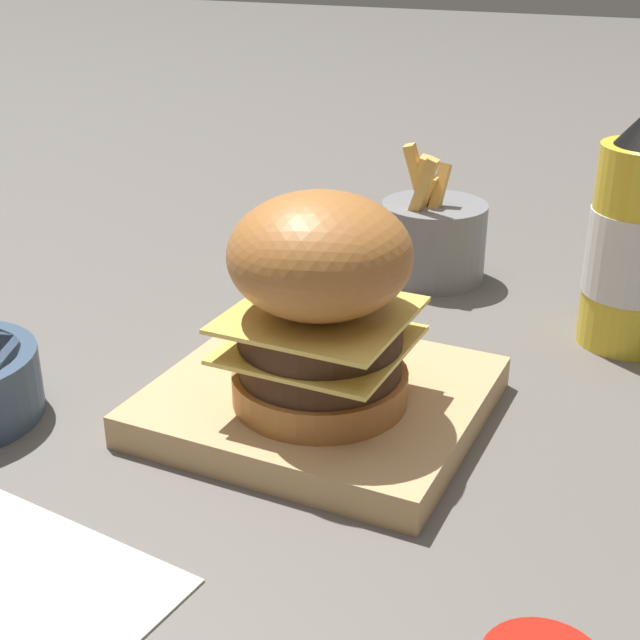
% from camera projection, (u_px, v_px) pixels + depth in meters
% --- Properties ---
extents(ground_plane, '(6.00, 6.00, 0.00)m').
position_uv_depth(ground_plane, '(273.00, 413.00, 0.63)').
color(ground_plane, '#5B5651').
extents(serving_board, '(0.22, 0.20, 0.02)m').
position_uv_depth(serving_board, '(320.00, 400.00, 0.63)').
color(serving_board, tan).
rests_on(serving_board, ground_plane).
extents(burger, '(0.12, 0.12, 0.14)m').
position_uv_depth(burger, '(320.00, 300.00, 0.57)').
color(burger, '#AD6B33').
rests_on(burger, serving_board).
extents(ketchup_bottle, '(0.08, 0.08, 0.20)m').
position_uv_depth(ketchup_bottle, '(638.00, 240.00, 0.70)').
color(ketchup_bottle, yellow).
rests_on(ketchup_bottle, ground_plane).
extents(fries_basket, '(0.10, 0.10, 0.13)m').
position_uv_depth(fries_basket, '(432.00, 239.00, 0.86)').
color(fries_basket, slate).
rests_on(fries_basket, ground_plane).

